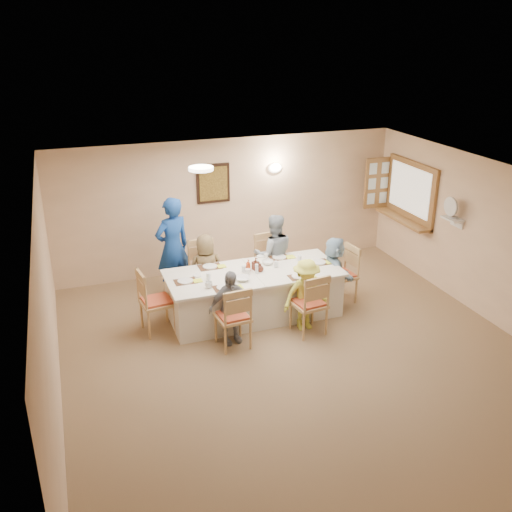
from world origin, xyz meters
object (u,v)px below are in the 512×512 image
object	(u,v)px
desk_fan	(452,210)
chair_front_left	(233,316)
chair_back_left	(205,272)
diner_right_end	(334,270)
serving_hatch	(411,192)
chair_right_end	(341,274)
diner_back_left	(206,270)
chair_left_end	(157,301)
dining_table	(254,294)
diner_front_right	(306,295)
diner_front_left	(230,307)
chair_back_right	(271,263)
caregiver	(173,248)
chair_front_right	(309,302)
condiment_ketchup	(248,266)
diner_back_right	(274,255)

from	to	relation	value
desk_fan	chair_front_left	xyz separation A→B (m)	(-3.92, -0.39, -1.06)
desk_fan	chair_back_left	world-z (taller)	desk_fan
diner_right_end	serving_hatch	bearing A→B (deg)	-55.98
chair_right_end	diner_back_left	distance (m)	2.26
chair_front_left	chair_left_end	world-z (taller)	chair_left_end
desk_fan	chair_left_end	distance (m)	4.99
dining_table	diner_front_right	world-z (taller)	diner_front_right
chair_front_left	diner_front_left	size ratio (longest dim) A/B	0.87
chair_back_right	diner_right_end	size ratio (longest dim) A/B	0.87
diner_back_left	diner_front_left	bearing A→B (deg)	91.61
chair_left_end	dining_table	bearing A→B (deg)	-97.27
serving_hatch	caregiver	bearing A→B (deg)	177.37
dining_table	caregiver	distance (m)	1.64
chair_front_right	diner_back_left	world-z (taller)	diner_back_left
diner_front_left	chair_left_end	bearing A→B (deg)	136.65
diner_right_end	chair_left_end	bearing A→B (deg)	98.83
dining_table	diner_back_left	xyz separation A→B (m)	(-0.60, 0.68, 0.23)
serving_hatch	caregiver	size ratio (longest dim) A/B	0.85
chair_back_right	diner_front_left	xyz separation A→B (m)	(-1.20, -1.48, 0.06)
serving_hatch	chair_left_end	distance (m)	5.16
caregiver	desk_fan	bearing A→B (deg)	140.48
diner_back_left	condiment_ketchup	xyz separation A→B (m)	(0.52, -0.64, 0.26)
desk_fan	diner_right_end	world-z (taller)	desk_fan
chair_back_left	chair_front_right	bearing A→B (deg)	-53.66
chair_back_right	diner_front_right	distance (m)	1.48
diner_back_left	diner_back_right	bearing A→B (deg)	-178.39
chair_front_right	diner_back_right	bearing A→B (deg)	-96.86
chair_front_left	chair_left_end	size ratio (longest dim) A/B	0.96
serving_hatch	diner_right_end	xyz separation A→B (m)	(-2.01, -0.94, -0.92)
chair_front_right	chair_right_end	size ratio (longest dim) A/B	1.02
chair_back_right	diner_right_end	xyz separation A→B (m)	(0.82, -0.80, 0.07)
chair_left_end	chair_front_left	bearing A→B (deg)	-137.37
dining_table	diner_right_end	distance (m)	1.43
desk_fan	diner_front_right	bearing A→B (deg)	-174.23
desk_fan	chair_back_right	size ratio (longest dim) A/B	0.30
desk_fan	chair_front_right	distance (m)	2.94
chair_back_left	diner_back_left	xyz separation A→B (m)	(0.00, -0.12, 0.09)
desk_fan	diner_back_left	distance (m)	4.17
chair_back_right	diner_front_left	distance (m)	1.91
diner_back_left	chair_left_end	bearing A→B (deg)	37.20
chair_back_left	caregiver	bearing A→B (deg)	141.60
diner_front_left	diner_front_right	bearing A→B (deg)	-7.76
chair_right_end	diner_front_right	distance (m)	1.17
chair_back_right	chair_left_end	bearing A→B (deg)	-167.09
diner_front_right	diner_right_end	distance (m)	1.07
dining_table	diner_back_left	size ratio (longest dim) A/B	2.28
chair_back_left	desk_fan	bearing A→B (deg)	-17.63
chair_front_right	caregiver	distance (m)	2.58
serving_hatch	desk_fan	bearing A→B (deg)	-94.66
chair_left_end	diner_front_right	xyz separation A→B (m)	(2.15, -0.68, 0.06)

